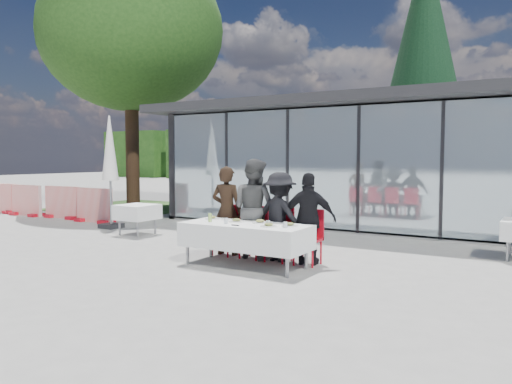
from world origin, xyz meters
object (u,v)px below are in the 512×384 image
diner_chair_a (228,227)px  diner_chair_d (310,234)px  spare_table_left (137,212)px  market_umbrella (110,155)px  deciduous_tree (130,33)px  diner_chair_b (255,229)px  plate_c (260,222)px  diner_chair_c (281,232)px  diner_d (309,219)px  plate_a (212,218)px  diner_c (280,217)px  diner_a (227,211)px  diner_b (254,209)px  dining_table (245,236)px  plate_b (236,221)px  plate_d (290,225)px  folded_eyeglasses (235,225)px  conifer_tree (424,54)px  plate_extra (269,225)px  juice_bottle (210,218)px

diner_chair_a → diner_chair_d: (1.76, 0.00, 0.00)m
diner_chair_d → spare_table_left: (-5.05, 0.90, 0.02)m
market_umbrella → deciduous_tree: size_ratio=0.32×
diner_chair_b → plate_c: diner_chair_b is taller
diner_chair_a → diner_chair_c: same height
diner_d → plate_a: size_ratio=5.85×
diner_c → diner_chair_b: bearing=7.6°
diner_a → diner_b: (0.62, 0.00, 0.07)m
dining_table → plate_b: plate_b is taller
market_umbrella → diner_chair_a: bearing=-16.3°
diner_c → plate_d: 0.81m
plate_c → spare_table_left: size_ratio=0.32×
plate_b → market_umbrella: bearing=159.2°
diner_chair_d → diner_chair_c: bearing=180.0°
folded_eyeglasses → plate_d: bearing=25.8°
plate_d → diner_chair_c: bearing=128.5°
plate_a → conifer_tree: bearing=86.6°
plate_extra → deciduous_tree: size_ratio=0.03×
juice_bottle → diner_d: bearing=28.5°
diner_chair_a → diner_chair_c: bearing=0.0°
plate_extra → juice_bottle: (-1.21, 0.01, 0.05)m
diner_chair_b → conifer_tree: conifer_tree is taller
diner_d → plate_b: 1.29m
diner_chair_b → diner_d: bearing=-1.7°
diner_a → plate_b: 0.88m
plate_d → dining_table: bearing=-173.0°
diner_chair_a → folded_eyeglasses: diner_chair_a is taller
diner_c → deciduous_tree: (-9.36, 5.73, 5.67)m
deciduous_tree → diner_chair_c: bearing=-31.3°
plate_b → folded_eyeglasses: plate_b is taller
juice_bottle → conifer_tree: 14.53m
juice_bottle → plate_a: bearing=120.5°
plate_extra → folded_eyeglasses: bearing=-163.1°
diner_chair_d → plate_extra: 0.97m
plate_a → deciduous_tree: deciduous_tree is taller
diner_d → market_umbrella: bearing=-25.8°
diner_chair_d → deciduous_tree: (-9.95, 5.69, 5.94)m
diner_chair_a → diner_b: 0.74m
diner_chair_b → diner_chair_d: same height
dining_table → juice_bottle: juice_bottle is taller
diner_chair_a → plate_d: diner_chair_a is taller
dining_table → folded_eyeglasses: size_ratio=16.14×
diner_chair_b → diner_c: size_ratio=0.60×
plate_extra → juice_bottle: 1.21m
dining_table → spare_table_left: dining_table is taller
diner_chair_a → plate_extra: size_ratio=3.50×
diner_a → folded_eyeglasses: (0.86, -1.01, -0.10)m
diner_c → diner_b: bearing=11.3°
plate_extra → plate_b: bearing=163.9°
diner_chair_b → diner_chair_c: size_ratio=1.00×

